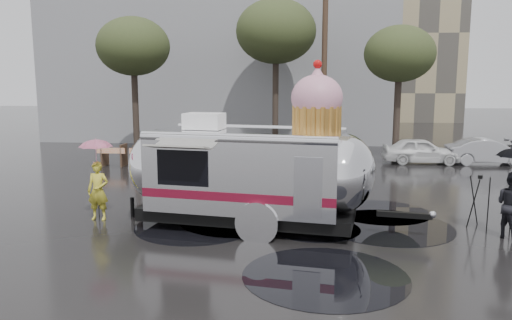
# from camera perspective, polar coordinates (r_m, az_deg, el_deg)

# --- Properties ---
(ground) EXTENTS (120.00, 120.00, 0.00)m
(ground) POSITION_cam_1_polar(r_m,az_deg,el_deg) (12.41, -1.79, -9.04)
(ground) COLOR black
(ground) RESTS_ON ground
(puddles) EXTENTS (8.45, 8.19, 0.01)m
(puddles) POSITION_cam_1_polar(r_m,az_deg,el_deg) (13.16, 5.68, -7.99)
(puddles) COLOR black
(puddles) RESTS_ON ground
(grey_building) EXTENTS (22.00, 12.00, 13.00)m
(grey_building) POSITION_cam_1_polar(r_m,az_deg,el_deg) (36.21, -3.40, 13.29)
(grey_building) COLOR slate
(grey_building) RESTS_ON ground
(utility_pole) EXTENTS (1.60, 0.28, 9.00)m
(utility_pole) POSITION_cam_1_polar(r_m,az_deg,el_deg) (25.73, 7.80, 10.73)
(utility_pole) COLOR #473323
(utility_pole) RESTS_ON ground
(tree_left) EXTENTS (3.64, 3.64, 6.95)m
(tree_left) POSITION_cam_1_polar(r_m,az_deg,el_deg) (26.17, -13.86, 12.42)
(tree_left) COLOR #382D26
(tree_left) RESTS_ON ground
(tree_mid) EXTENTS (4.20, 4.20, 8.03)m
(tree_mid) POSITION_cam_1_polar(r_m,az_deg,el_deg) (26.85, 2.29, 14.41)
(tree_mid) COLOR #382D26
(tree_mid) RESTS_ON ground
(tree_right) EXTENTS (3.36, 3.36, 6.42)m
(tree_right) POSITION_cam_1_polar(r_m,az_deg,el_deg) (25.13, 16.08, 11.50)
(tree_right) COLOR #382D26
(tree_right) RESTS_ON ground
(barricade_row) EXTENTS (4.30, 0.80, 1.00)m
(barricade_row) POSITION_cam_1_polar(r_m,az_deg,el_deg) (23.02, -12.45, 0.56)
(barricade_row) COLOR #473323
(barricade_row) RESTS_ON ground
(airstream_trailer) EXTENTS (8.19, 3.56, 4.45)m
(airstream_trailer) POSITION_cam_1_polar(r_m,az_deg,el_deg) (13.18, -0.44, -0.95)
(airstream_trailer) COLOR silver
(airstream_trailer) RESTS_ON ground
(person_left) EXTENTS (0.60, 0.41, 1.64)m
(person_left) POSITION_cam_1_polar(r_m,az_deg,el_deg) (14.58, -17.60, -3.38)
(person_left) COLOR gold
(person_left) RESTS_ON ground
(umbrella_pink) EXTENTS (1.10, 1.10, 2.30)m
(umbrella_pink) POSITION_cam_1_polar(r_m,az_deg,el_deg) (14.39, -17.82, 0.92)
(umbrella_pink) COLOR pink
(umbrella_pink) RESTS_ON ground
(person_right) EXTENTS (0.77, 0.92, 1.67)m
(person_right) POSITION_cam_1_polar(r_m,az_deg,el_deg) (13.79, 27.19, -4.61)
(person_right) COLOR black
(person_right) RESTS_ON ground
(tripod) EXTENTS (0.58, 0.55, 1.42)m
(tripod) POSITION_cam_1_polar(r_m,az_deg,el_deg) (14.42, 24.12, -3.88)
(tripod) COLOR black
(tripod) RESTS_ON ground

